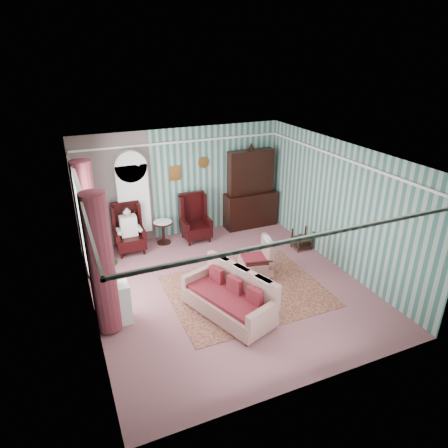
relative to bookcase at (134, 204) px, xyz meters
name	(u,v)px	position (x,y,z in m)	size (l,w,h in m)	color
floor	(228,287)	(1.35, -2.84, -1.12)	(6.00, 6.00, 0.00)	#8D5257
room_shell	(195,201)	(0.73, -2.66, 0.89)	(5.53, 6.02, 2.91)	#37645C
bookcase	(134,204)	(0.00, 0.00, 0.00)	(0.80, 0.28, 2.24)	silver
dresser_hutch	(251,187)	(3.25, -0.12, 0.06)	(1.50, 0.56, 2.36)	black
wingback_left	(129,229)	(-0.25, -0.39, -0.50)	(0.76, 0.80, 1.25)	black
wingback_right	(196,218)	(1.50, -0.39, -0.50)	(0.76, 0.80, 1.25)	black
seated_woman	(129,230)	(-0.25, -0.39, -0.53)	(0.44, 0.40, 1.18)	beige
round_side_table	(163,233)	(0.65, -0.24, -0.82)	(0.50, 0.50, 0.60)	black
nest_table	(302,239)	(3.82, -1.94, -0.85)	(0.45, 0.38, 0.54)	black
plant_stand	(115,305)	(-1.05, -3.14, -0.72)	(0.55, 0.35, 0.80)	white
rug	(246,290)	(1.65, -3.14, -1.11)	(3.20, 2.60, 0.01)	#451D17
sofa	(228,293)	(0.95, -3.77, -0.61)	(1.88, 1.06, 1.03)	#C0B695
floral_armchair	(256,258)	(2.12, -2.64, -0.67)	(0.73, 0.85, 0.90)	beige
coffee_table	(214,292)	(0.90, -3.18, -0.93)	(0.95, 0.46, 0.37)	black
potted_plant_a	(106,278)	(-1.15, -3.20, -0.09)	(0.42, 0.36, 0.46)	#28561B
potted_plant_b	(111,270)	(-1.02, -2.99, -0.07)	(0.28, 0.22, 0.50)	#224A17
potted_plant_c	(111,278)	(-1.07, -3.14, -0.15)	(0.19, 0.19, 0.34)	#184D19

